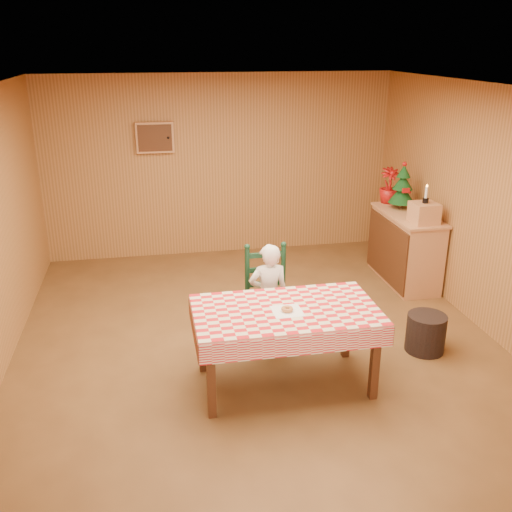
{
  "coord_description": "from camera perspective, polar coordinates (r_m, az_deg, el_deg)",
  "views": [
    {
      "loc": [
        -1.01,
        -5.12,
        2.99
      ],
      "look_at": [
        0.0,
        0.2,
        0.95
      ],
      "focal_mm": 40.0,
      "sensor_mm": 36.0,
      "label": 1
    }
  ],
  "objects": [
    {
      "name": "ground",
      "position": [
        6.02,
        0.36,
        -9.16
      ],
      "size": [
        6.0,
        6.0,
        0.0
      ],
      "primitive_type": "plane",
      "color": "brown",
      "rests_on": "ground"
    },
    {
      "name": "cabin_walls",
      "position": [
        5.86,
        -0.64,
        9.17
      ],
      "size": [
        5.1,
        6.05,
        2.65
      ],
      "color": "#A5703B",
      "rests_on": "ground"
    },
    {
      "name": "dining_table",
      "position": [
        5.12,
        2.98,
        -6.13
      ],
      "size": [
        1.66,
        0.96,
        0.77
      ],
      "color": "#4D2814",
      "rests_on": "ground"
    },
    {
      "name": "ladder_chair",
      "position": [
        5.89,
        1.15,
        -4.34
      ],
      "size": [
        0.44,
        0.4,
        1.08
      ],
      "color": "black",
      "rests_on": "ground"
    },
    {
      "name": "seated_child",
      "position": [
        5.81,
        1.27,
        -4.05
      ],
      "size": [
        0.41,
        0.27,
        1.12
      ],
      "primitive_type": "imported",
      "rotation": [
        0.0,
        0.0,
        3.14
      ],
      "color": "white",
      "rests_on": "ground"
    },
    {
      "name": "napkin",
      "position": [
        5.04,
        3.14,
        -5.52
      ],
      "size": [
        0.27,
        0.27,
        0.0
      ],
      "primitive_type": "cube",
      "rotation": [
        0.0,
        0.0,
        0.02
      ],
      "color": "white",
      "rests_on": "dining_table"
    },
    {
      "name": "donut",
      "position": [
        5.03,
        3.14,
        -5.32
      ],
      "size": [
        0.14,
        0.14,
        0.04
      ],
      "primitive_type": "torus",
      "rotation": [
        0.0,
        0.0,
        0.31
      ],
      "color": "#BA7642",
      "rests_on": "napkin"
    },
    {
      "name": "shelf_unit",
      "position": [
        7.69,
        14.65,
        0.8
      ],
      "size": [
        0.54,
        1.24,
        0.93
      ],
      "color": "tan",
      "rests_on": "ground"
    },
    {
      "name": "crate",
      "position": [
        7.18,
        16.46,
        4.15
      ],
      "size": [
        0.31,
        0.31,
        0.25
      ],
      "primitive_type": "cube",
      "rotation": [
        0.0,
        0.0,
        0.04
      ],
      "color": "tan",
      "rests_on": "shelf_unit"
    },
    {
      "name": "christmas_tree",
      "position": [
        7.7,
        14.44,
        6.64
      ],
      "size": [
        0.34,
        0.34,
        0.62
      ],
      "color": "#4D2814",
      "rests_on": "shelf_unit"
    },
    {
      "name": "flower_arrangement",
      "position": [
        7.96,
        13.19,
        6.88
      ],
      "size": [
        0.27,
        0.27,
        0.48
      ],
      "primitive_type": "imported",
      "rotation": [
        0.0,
        0.0,
        0.01
      ],
      "color": "#A2110F",
      "rests_on": "shelf_unit"
    },
    {
      "name": "candle_set",
      "position": [
        7.13,
        16.61,
        5.61
      ],
      "size": [
        0.07,
        0.07,
        0.22
      ],
      "color": "black",
      "rests_on": "crate"
    },
    {
      "name": "storage_bin",
      "position": [
        6.13,
        16.61,
        -7.39
      ],
      "size": [
        0.42,
        0.42,
        0.4
      ],
      "primitive_type": "cylinder",
      "rotation": [
        0.0,
        0.0,
        0.05
      ],
      "color": "black",
      "rests_on": "ground"
    }
  ]
}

